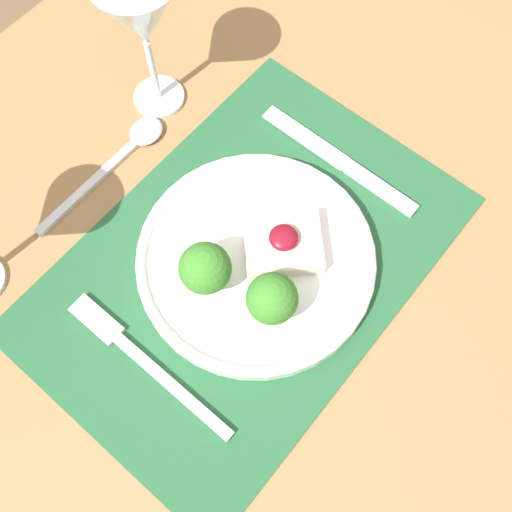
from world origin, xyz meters
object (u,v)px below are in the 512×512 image
(fork, at_px, (138,356))
(spoon, at_px, (126,150))
(knife, at_px, (348,167))
(wine_glass_near, at_px, (140,17))
(dinner_plate, at_px, (255,261))

(fork, height_order, spoon, spoon)
(knife, bearing_deg, wine_glass_near, 106.49)
(knife, height_order, wine_glass_near, wine_glass_near)
(dinner_plate, relative_size, fork, 1.20)
(knife, distance_m, spoon, 0.27)
(dinner_plate, height_order, knife, dinner_plate)
(dinner_plate, bearing_deg, wine_glass_near, 67.43)
(dinner_plate, distance_m, spoon, 0.22)
(dinner_plate, xyz_separation_m, spoon, (0.02, 0.21, -0.02))
(dinner_plate, height_order, spoon, dinner_plate)
(spoon, bearing_deg, fork, -128.42)
(knife, bearing_deg, fork, 175.17)
(knife, bearing_deg, spoon, 125.48)
(knife, height_order, spoon, spoon)
(fork, bearing_deg, spoon, 49.22)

